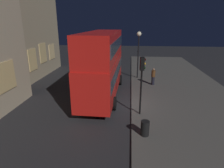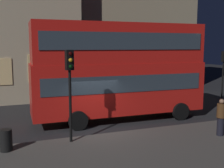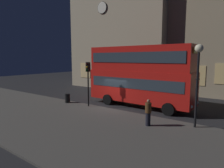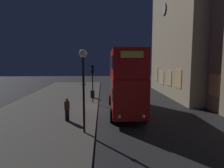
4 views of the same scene
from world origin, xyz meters
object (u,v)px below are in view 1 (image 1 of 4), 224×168
(traffic_light_far_side, at_px, (89,49))
(litter_bin, at_px, (145,128))
(street_lamp, at_px, (139,44))
(traffic_light_near_kerb, at_px, (142,74))
(pedestrian, at_px, (153,76))
(double_decker_bus, at_px, (103,62))

(traffic_light_far_side, relative_size, litter_bin, 4.39)
(traffic_light_far_side, distance_m, street_lamp, 8.18)
(traffic_light_near_kerb, distance_m, pedestrian, 7.15)
(double_decker_bus, distance_m, litter_bin, 7.36)
(double_decker_bus, distance_m, street_lamp, 6.61)
(traffic_light_near_kerb, height_order, traffic_light_far_side, traffic_light_near_kerb)
(traffic_light_near_kerb, bearing_deg, street_lamp, -9.25)
(street_lamp, bearing_deg, double_decker_bus, 150.90)
(double_decker_bus, distance_m, traffic_light_near_kerb, 4.66)
(traffic_light_far_side, bearing_deg, double_decker_bus, 11.51)
(traffic_light_near_kerb, bearing_deg, traffic_light_far_side, 16.09)
(traffic_light_near_kerb, bearing_deg, litter_bin, 174.43)
(street_lamp, height_order, litter_bin, street_lamp)
(litter_bin, bearing_deg, street_lamp, 0.29)
(street_lamp, bearing_deg, pedestrian, -149.36)
(pedestrian, bearing_deg, traffic_light_near_kerb, 85.81)
(double_decker_bus, xyz_separation_m, litter_bin, (-6.12, -3.25, -2.51))
(double_decker_bus, height_order, litter_bin, double_decker_bus)
(traffic_light_far_side, height_order, pedestrian, traffic_light_far_side)
(street_lamp, distance_m, pedestrian, 4.13)
(traffic_light_far_side, relative_size, street_lamp, 0.74)
(double_decker_bus, height_order, street_lamp, double_decker_bus)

